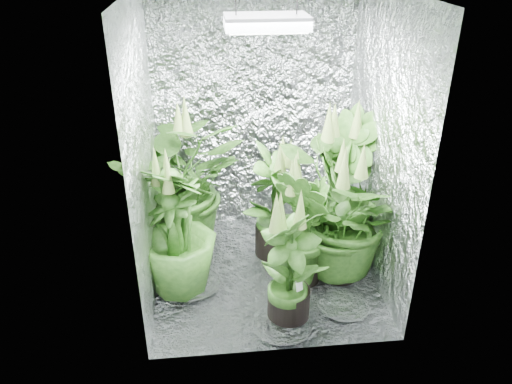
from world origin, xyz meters
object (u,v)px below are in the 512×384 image
at_px(plant_d, 176,230).
at_px(plant_g, 304,226).
at_px(circulation_fan, 334,234).
at_px(plant_a, 178,182).
at_px(plant_b, 274,203).
at_px(plant_e, 344,216).
at_px(plant_c, 340,189).
at_px(grow_lamp, 266,22).
at_px(plant_f, 290,267).

xyz_separation_m(plant_d, plant_g, (0.89, 0.03, -0.04)).
bearing_deg(circulation_fan, plant_a, 167.16).
bearing_deg(plant_b, plant_e, -36.45).
bearing_deg(plant_c, plant_b, 173.09).
bearing_deg(plant_a, plant_e, -24.44).
bearing_deg(grow_lamp, circulation_fan, 20.84).
bearing_deg(plant_e, plant_a, 155.56).
height_order(grow_lamp, plant_c, grow_lamp).
height_order(plant_d, circulation_fan, plant_d).
relative_size(plant_b, plant_f, 1.07).
distance_m(plant_c, plant_e, 0.29).
relative_size(plant_d, plant_f, 1.13).
bearing_deg(circulation_fan, plant_b, 174.47).
distance_m(plant_b, plant_d, 0.82).
xyz_separation_m(grow_lamp, plant_a, (-0.62, 0.45, -1.25)).
bearing_deg(plant_g, plant_f, -111.63).
bearing_deg(plant_a, plant_g, -31.80).
distance_m(plant_b, plant_c, 0.51).
xyz_separation_m(plant_e, plant_g, (-0.29, -0.02, -0.05)).
height_order(grow_lamp, plant_d, grow_lamp).
distance_m(plant_d, plant_f, 0.83).
relative_size(plant_e, plant_f, 1.21).
bearing_deg(plant_f, plant_b, 89.89).
distance_m(plant_e, plant_f, 0.65).
distance_m(grow_lamp, plant_f, 1.50).
bearing_deg(plant_b, plant_a, 164.59).
height_order(plant_c, circulation_fan, plant_c).
distance_m(plant_b, plant_e, 0.57).
distance_m(plant_a, plant_c, 1.24).
bearing_deg(grow_lamp, plant_e, -8.73).
bearing_deg(plant_a, plant_d, -89.83).
bearing_deg(plant_e, plant_g, -176.48).
relative_size(plant_a, plant_b, 1.21).
bearing_deg(plant_f, plant_g, 68.37).
relative_size(grow_lamp, plant_d, 0.47).
bearing_deg(grow_lamp, plant_f, -79.56).
distance_m(grow_lamp, plant_c, 1.39).
relative_size(plant_a, plant_f, 1.28).
bearing_deg(plant_f, circulation_fan, 57.25).
xyz_separation_m(grow_lamp, plant_b, (0.10, 0.25, -1.37)).
relative_size(plant_b, plant_e, 0.88).
bearing_deg(plant_a, plant_b, -15.41).
bearing_deg(plant_a, grow_lamp, -35.84).
height_order(plant_b, plant_c, plant_c).
relative_size(plant_b, plant_d, 0.94).
xyz_separation_m(grow_lamp, circulation_fan, (0.58, 0.22, -1.66)).
xyz_separation_m(plant_e, circulation_fan, (0.03, 0.31, -0.35)).
relative_size(plant_a, plant_d, 1.14).
bearing_deg(plant_f, plant_c, 55.65).
height_order(grow_lamp, plant_f, grow_lamp).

